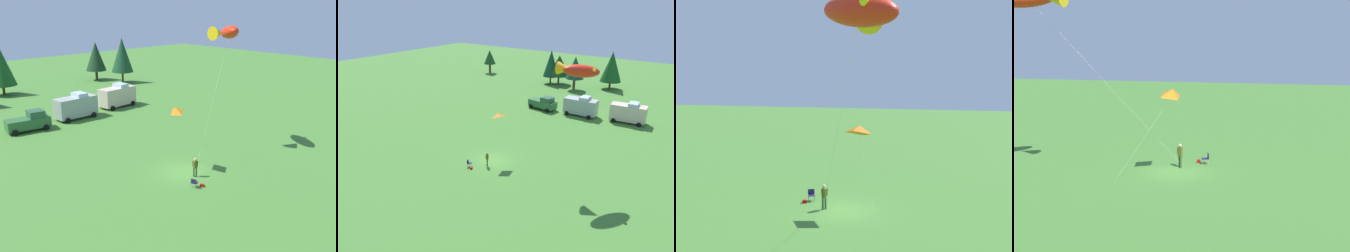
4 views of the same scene
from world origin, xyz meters
The scene contains 10 objects.
ground_plane centered at (0.00, 0.00, 0.00)m, with size 160.00×160.00×0.00m, color #42792F.
person_kite_flyer centered at (0.12, -1.34, 1.02)m, with size 0.51×0.50×1.74m.
folding_chair centered at (-1.50, -2.78, 0.49)m, with size 0.62×0.62×0.82m.
backpack_on_grass centered at (-0.85, -3.08, 0.11)m, with size 0.32×0.22×0.22m, color red.
truck_green_flatbed centered at (-4.88, 20.90, 1.10)m, with size 5.21×2.92×2.34m.
van_motorhome_grey centered at (1.84, 21.66, 1.64)m, with size 5.46×2.72×3.34m.
van_camper_beige centered at (9.33, 22.87, 1.64)m, with size 5.57×2.99×3.34m.
treeline_distant centered at (-0.05, 39.10, 4.67)m, with size 55.18×9.90×8.30m.
kite_large_fish centered at (8.75, 2.77, 11.70)m, with size 11.28×6.42×12.61m.
kite_delta_orange centered at (-0.03, 1.06, 5.59)m, with size 4.12×2.74×6.00m.
Camera 2 is at (21.88, -28.04, 18.56)m, focal length 35.00 mm.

